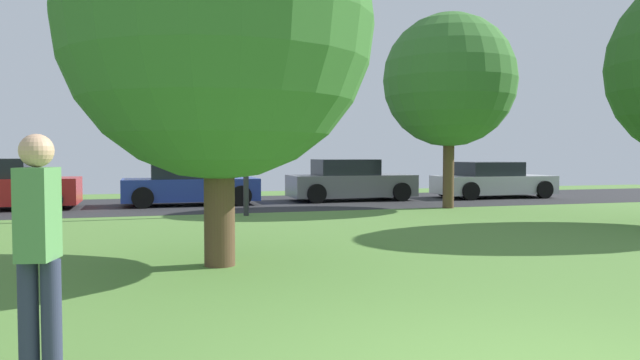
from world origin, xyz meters
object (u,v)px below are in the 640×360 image
object	(u,v)px
oak_tree_left	(218,24)
parked_car_silver	(492,181)
person_walking	(38,244)
parked_car_blue	(189,184)
parked_car_grey	(350,182)
oak_tree_right	(449,80)
street_lamp_post	(246,130)

from	to	relation	value
oak_tree_left	parked_car_silver	size ratio (longest dim) A/B	1.34
person_walking	parked_car_blue	xyz separation A→B (m)	(2.08, 14.65, -0.34)
parked_car_grey	parked_car_silver	xyz separation A→B (m)	(5.47, -0.23, -0.04)
oak_tree_right	person_walking	distance (m)	15.07
parked_car_blue	person_walking	bearing A→B (deg)	-98.07
person_walking	parked_car_grey	distance (m)	16.77
person_walking	oak_tree_left	bearing A→B (deg)	-10.52
oak_tree_right	parked_car_grey	xyz separation A→B (m)	(-1.87, 3.54, -3.13)
oak_tree_right	person_walking	size ratio (longest dim) A/B	3.26
street_lamp_post	parked_car_blue	bearing A→B (deg)	107.99
parked_car_grey	street_lamp_post	size ratio (longest dim) A/B	0.95
person_walking	parked_car_blue	size ratio (longest dim) A/B	0.43
person_walking	parked_car_silver	size ratio (longest dim) A/B	0.41
oak_tree_left	parked_car_blue	world-z (taller)	oak_tree_left
parked_car_blue	oak_tree_right	bearing A→B (deg)	-23.65
oak_tree_right	person_walking	bearing A→B (deg)	-129.50
parked_car_grey	parked_car_silver	distance (m)	5.47
parked_car_grey	person_walking	bearing A→B (deg)	-116.75
oak_tree_right	parked_car_grey	distance (m)	5.09
parked_car_blue	parked_car_grey	xyz separation A→B (m)	(5.47, 0.33, 0.00)
oak_tree_right	oak_tree_left	xyz separation A→B (m)	(-7.66, -7.33, -0.31)
oak_tree_right	parked_car_blue	world-z (taller)	oak_tree_right
oak_tree_left	parked_car_silver	bearing A→B (deg)	43.42
oak_tree_left	parked_car_grey	bearing A→B (deg)	61.99
parked_car_silver	street_lamp_post	distance (m)	10.58
person_walking	parked_car_blue	distance (m)	14.80
parked_car_blue	street_lamp_post	size ratio (longest dim) A/B	0.92
parked_car_blue	oak_tree_left	bearing A→B (deg)	-91.69
person_walking	parked_car_grey	xyz separation A→B (m)	(7.55, 14.97, -0.34)
oak_tree_right	parked_car_silver	xyz separation A→B (m)	(3.59, 3.32, -3.18)
parked_car_grey	oak_tree_left	bearing A→B (deg)	-118.01
oak_tree_right	parked_car_grey	bearing A→B (deg)	117.87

